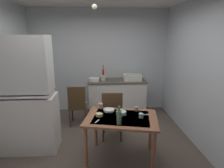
{
  "coord_description": "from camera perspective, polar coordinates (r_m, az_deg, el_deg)",
  "views": [
    {
      "loc": [
        0.04,
        -2.9,
        1.95
      ],
      "look_at": [
        0.23,
        0.23,
        1.16
      ],
      "focal_mm": 29.58,
      "sensor_mm": 36.0,
      "label": 1
    }
  ],
  "objects": [
    {
      "name": "ground_plane",
      "position": [
        3.5,
        -3.73,
        -19.87
      ],
      "size": [
        5.0,
        5.0,
        0.0
      ],
      "primitive_type": "plane",
      "color": "brown"
    },
    {
      "name": "wall_back",
      "position": [
        4.99,
        -3.89,
        7.06
      ],
      "size": [
        3.65,
        0.1,
        2.69
      ],
      "primitive_type": "cube",
      "color": "silver",
      "rests_on": "ground"
    },
    {
      "name": "wall_right",
      "position": [
        3.46,
        27.73,
        2.32
      ],
      "size": [
        0.1,
        4.1,
        2.69
      ],
      "primitive_type": "cube",
      "color": "silver",
      "rests_on": "ground"
    },
    {
      "name": "hutch_cabinet",
      "position": [
        3.47,
        -25.22,
        -4.36
      ],
      "size": [
        1.01,
        0.5,
        2.0
      ],
      "color": "silver",
      "rests_on": "ground"
    },
    {
      "name": "counter_cabinet",
      "position": [
        4.84,
        1.57,
        -4.01
      ],
      "size": [
        1.45,
        0.64,
        0.9
      ],
      "color": "silver",
      "rests_on": "ground"
    },
    {
      "name": "sink_basin",
      "position": [
        4.75,
        6.31,
        2.13
      ],
      "size": [
        0.44,
        0.34,
        0.15
      ],
      "color": "white",
      "rests_on": "counter_cabinet"
    },
    {
      "name": "hand_pump",
      "position": [
        4.71,
        -2.74,
        3.23
      ],
      "size": [
        0.05,
        0.27,
        0.39
      ],
      "color": "#B21E19",
      "rests_on": "counter_cabinet"
    },
    {
      "name": "mixing_bowl_counter",
      "position": [
        4.65,
        -5.56,
        1.4
      ],
      "size": [
        0.27,
        0.27,
        0.08
      ],
      "primitive_type": "cylinder",
      "color": "white",
      "rests_on": "counter_cabinet"
    },
    {
      "name": "stoneware_crock",
      "position": [
        4.68,
        -2.72,
        1.83
      ],
      "size": [
        0.12,
        0.12,
        0.13
      ],
      "primitive_type": "cylinder",
      "color": "beige",
      "rests_on": "counter_cabinet"
    },
    {
      "name": "dining_table",
      "position": [
        2.99,
        2.87,
        -11.86
      ],
      "size": [
        1.24,
        0.98,
        0.74
      ],
      "color": "brown",
      "rests_on": "ground"
    },
    {
      "name": "chair_far_side",
      "position": [
        3.59,
        0.05,
        -9.52
      ],
      "size": [
        0.42,
        0.42,
        0.98
      ],
      "color": "#4E3423",
      "rests_on": "ground"
    },
    {
      "name": "chair_by_counter",
      "position": [
        4.24,
        -10.59,
        -6.37
      ],
      "size": [
        0.4,
        0.4,
        0.94
      ],
      "color": "#4E3823",
      "rests_on": "ground"
    },
    {
      "name": "serving_bowl_wide",
      "position": [
        2.97,
        -4.07,
        -9.48
      ],
      "size": [
        0.11,
        0.11,
        0.05
      ],
      "primitive_type": "cylinder",
      "color": "beige",
      "rests_on": "dining_table"
    },
    {
      "name": "soup_bowl_small",
      "position": [
        3.03,
        2.86,
        -8.91
      ],
      "size": [
        0.17,
        0.17,
        0.06
      ],
      "primitive_type": "cylinder",
      "color": "#ADD1C1",
      "rests_on": "dining_table"
    },
    {
      "name": "sauce_dish",
      "position": [
        3.17,
        -0.97,
        -8.06
      ],
      "size": [
        0.18,
        0.18,
        0.03
      ],
      "primitive_type": "cylinder",
      "color": "white",
      "rests_on": "dining_table"
    },
    {
      "name": "teacup_cream",
      "position": [
        3.28,
        -3.58,
        -6.76
      ],
      "size": [
        0.08,
        0.08,
        0.09
      ],
      "primitive_type": "cylinder",
      "color": "tan",
      "rests_on": "dining_table"
    },
    {
      "name": "teacup_mint",
      "position": [
        2.94,
        8.97,
        -9.61
      ],
      "size": [
        0.07,
        0.07,
        0.07
      ],
      "primitive_type": "cylinder",
      "color": "#ADD1C1",
      "rests_on": "dining_table"
    },
    {
      "name": "mug_dark",
      "position": [
        3.19,
        7.56,
        -7.59
      ],
      "size": [
        0.06,
        0.06,
        0.08
      ],
      "primitive_type": "cylinder",
      "color": "tan",
      "rests_on": "dining_table"
    },
    {
      "name": "glass_bottle",
      "position": [
        2.69,
        2.2,
        -10.06
      ],
      "size": [
        0.07,
        0.07,
        0.27
      ],
      "color": "#4C7F56",
      "rests_on": "dining_table"
    },
    {
      "name": "table_knife",
      "position": [
        3.07,
        10.34,
        -9.29
      ],
      "size": [
        0.19,
        0.04,
        0.0
      ],
      "primitive_type": "cube",
      "rotation": [
        0.0,
        0.0,
        0.12
      ],
      "color": "silver",
      "rests_on": "dining_table"
    },
    {
      "name": "teaspoon_near_bowl",
      "position": [
        2.81,
        -4.61,
        -11.4
      ],
      "size": [
        0.08,
        0.13,
        0.0
      ],
      "primitive_type": "cube",
      "rotation": [
        0.0,
        0.0,
        4.26
      ],
      "color": "beige",
      "rests_on": "dining_table"
    },
    {
      "name": "pendant_bulb",
      "position": [
        3.01,
        -5.43,
        22.68
      ],
      "size": [
        0.08,
        0.08,
        0.08
      ],
      "primitive_type": "sphere",
      "color": "#F9EFCC"
    }
  ]
}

